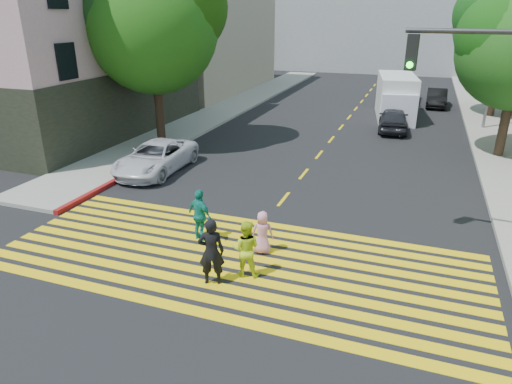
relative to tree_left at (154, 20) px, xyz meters
The scene contains 21 objects.
ground 14.98m from the tree_left, 53.97° to the right, with size 120.00×120.00×0.00m, color black.
sidewalk_left 12.49m from the tree_left, 92.36° to the left, with size 3.00×40.00×0.15m, color gray.
sidewalk_right 18.04m from the tree_left, 13.37° to the left, with size 3.00×60.00×0.15m, color gray.
curb_red 7.94m from the tree_left, 77.22° to the right, with size 0.20×8.00×0.16m, color maroon.
crosswalk 14.06m from the tree_left, 50.58° to the right, with size 13.40×5.30×0.01m.
lane_line 15.25m from the tree_left, 54.86° to the left, with size 0.12×34.40×0.01m.
building_left_pink 8.15m from the tree_left, behind, with size 12.10×14.10×11.00m.
building_left_tan 18.74m from the tree_left, 115.15° to the left, with size 12.00×16.00×10.00m, color tan.
backdrop_block 37.80m from the tree_left, 77.71° to the left, with size 30.00×8.00×12.00m, color gray.
tree_left is the anchor object (origin of this frame).
tree_right_far 21.29m from the tree_left, 37.84° to the left, with size 7.06×6.61×8.94m.
pedestrian_man 14.56m from the tree_left, 54.26° to the right, with size 0.65×0.43×1.79m, color black.
pedestrian_woman 14.50m from the tree_left, 50.35° to the right, with size 0.75×0.58×1.54m, color #C5E220.
pedestrian_child 13.68m from the tree_left, 46.57° to the right, with size 0.62×0.40×1.26m, color pink.
pedestrian_extra 12.36m from the tree_left, 53.68° to the right, with size 0.95×0.39×1.62m, color #15877C.
white_sedan 6.99m from the tree_left, 63.14° to the right, with size 2.12×4.61×1.28m, color silver.
dark_car_near 14.14m from the tree_left, 32.63° to the left, with size 1.61×4.00×1.36m, color black.
silver_car 21.09m from the tree_left, 57.12° to the left, with size 2.06×5.08×1.47m, color gray.
dark_car_parked 21.41m from the tree_left, 49.69° to the left, with size 1.36×3.91×1.29m, color black.
white_van 15.89m from the tree_left, 44.33° to the left, with size 2.94×5.99×2.71m.
street_lamp 18.24m from the tree_left, 30.08° to the left, with size 2.08×0.40×9.19m.
Camera 1 is at (4.34, -8.98, 6.44)m, focal length 32.00 mm.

